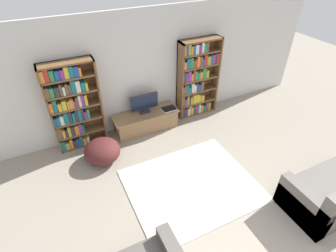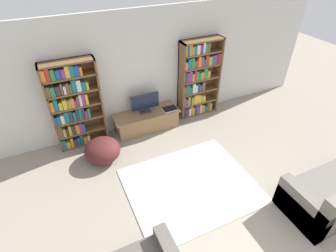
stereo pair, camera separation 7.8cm
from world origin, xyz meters
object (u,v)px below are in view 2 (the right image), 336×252
object	(u,v)px
tv_stand	(147,121)
television	(145,103)
bookshelf_left	(73,105)
laptop	(170,109)
beanbag_ottoman	(102,150)
bookshelf_right	(197,79)

from	to	relation	value
tv_stand	television	bearing A→B (deg)	90.00
bookshelf_left	television	distance (m)	1.51
bookshelf_left	laptop	bearing A→B (deg)	-6.34
bookshelf_left	beanbag_ottoman	size ratio (longest dim) A/B	2.64
bookshelf_right	tv_stand	world-z (taller)	bookshelf_right
bookshelf_right	tv_stand	xyz separation A→B (m)	(-1.36, -0.13, -0.72)
laptop	beanbag_ottoman	bearing A→B (deg)	-163.73
television	laptop	world-z (taller)	television
bookshelf_left	beanbag_ottoman	xyz separation A→B (m)	(0.31, -0.73, -0.73)
bookshelf_left	television	world-z (taller)	bookshelf_left
bookshelf_left	tv_stand	size ratio (longest dim) A/B	1.25
beanbag_ottoman	laptop	bearing A→B (deg)	16.27
bookshelf_left	bookshelf_right	distance (m)	2.85
television	beanbag_ottoman	distance (m)	1.41
bookshelf_right	television	distance (m)	1.39
tv_stand	beanbag_ottoman	distance (m)	1.31
bookshelf_right	laptop	distance (m)	0.98
laptop	television	bearing A→B (deg)	165.75
laptop	beanbag_ottoman	world-z (taller)	laptop
tv_stand	laptop	bearing A→B (deg)	-9.37
bookshelf_right	beanbag_ottoman	size ratio (longest dim) A/B	2.64
tv_stand	laptop	world-z (taller)	laptop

